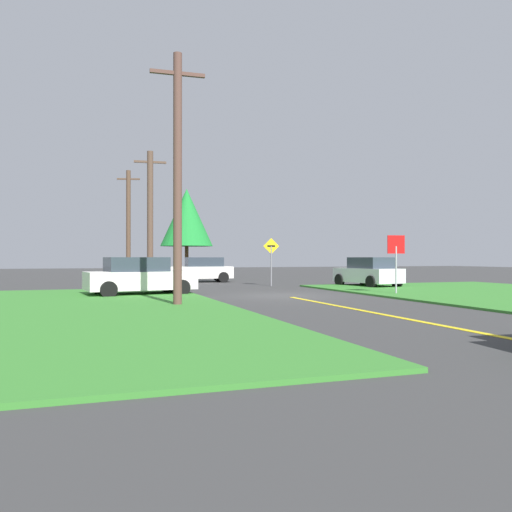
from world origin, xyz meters
TOP-DOWN VIEW (x-y plane):
  - ground_plane at (0.00, 0.00)m, footprint 120.00×120.00m
  - grass_verge_left at (-9.46, -4.00)m, footprint 12.00×20.00m
  - lane_stripe_center at (0.00, -8.00)m, footprint 0.20×14.00m
  - stop_sign at (4.72, -1.31)m, footprint 0.77×0.16m
  - car_on_crossroad at (6.81, 4.33)m, footprint 2.42×4.19m
  - car_approaching_junction at (-0.65, 12.69)m, footprint 4.31×2.09m
  - parked_car_near_building at (-5.70, 2.03)m, footprint 4.68×2.67m
  - utility_pole_near at (-5.04, -3.34)m, footprint 1.80×0.28m
  - utility_pole_mid at (-4.35, 9.18)m, footprint 1.80×0.34m
  - utility_pole_far at (-4.48, 21.69)m, footprint 1.77×0.57m
  - direction_sign at (2.13, 6.96)m, footprint 0.89×0.20m
  - oak_tree_left at (-0.40, 18.58)m, footprint 4.00×4.00m

SIDE VIEW (x-z plane):
  - ground_plane at x=0.00m, z-range 0.00..0.00m
  - lane_stripe_center at x=0.00m, z-range 0.00..0.01m
  - grass_verge_left at x=-9.46m, z-range 0.00..0.08m
  - car_on_crossroad at x=6.81m, z-range -0.01..1.61m
  - car_approaching_junction at x=-0.65m, z-range -0.01..1.61m
  - parked_car_near_building at x=-5.70m, z-range 0.00..1.62m
  - direction_sign at x=2.13m, z-range 0.33..3.04m
  - stop_sign at x=4.72m, z-range 0.53..3.09m
  - utility_pole_mid at x=-4.35m, z-range 0.09..7.71m
  - utility_pole_near at x=-5.04m, z-range 0.13..8.44m
  - utility_pole_far at x=-4.48m, z-range 0.08..8.64m
  - oak_tree_left at x=-0.40m, z-range 1.23..8.11m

